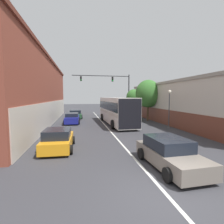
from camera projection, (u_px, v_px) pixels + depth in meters
ground_plane at (165, 193)px, 6.30m from camera, size 160.00×160.00×0.00m
lane_center_line at (107, 127)px, 20.03m from camera, size 0.14×40.03×0.01m
building_left_brick at (21, 91)px, 22.22m from camera, size 8.10×30.20×8.24m
building_right_storefront at (186, 102)px, 22.56m from camera, size 6.36×24.78×5.39m
bus at (116, 109)px, 22.27m from camera, size 3.10×11.09×3.35m
hatchback_foreground at (169, 153)px, 8.63m from camera, size 2.27×4.49×1.42m
parked_car_left_near at (72, 118)px, 23.00m from camera, size 2.05×4.54×1.36m
parked_car_left_mid at (58, 140)px, 11.47m from camera, size 2.10×3.85×1.38m
parked_car_left_far at (75, 114)px, 28.33m from camera, size 2.26×4.33×1.35m
traffic_signal_gantry at (113, 86)px, 29.84m from camera, size 9.74×0.36×7.29m
street_lamp at (169, 103)px, 19.27m from camera, size 0.39×0.39×4.21m
street_tree_near at (148, 94)px, 25.11m from camera, size 3.61×3.25×5.90m
street_tree_far at (134, 98)px, 30.04m from camera, size 2.56×2.31×4.77m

